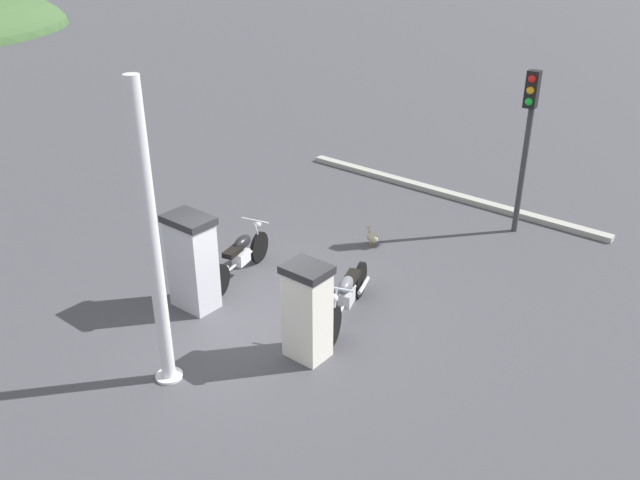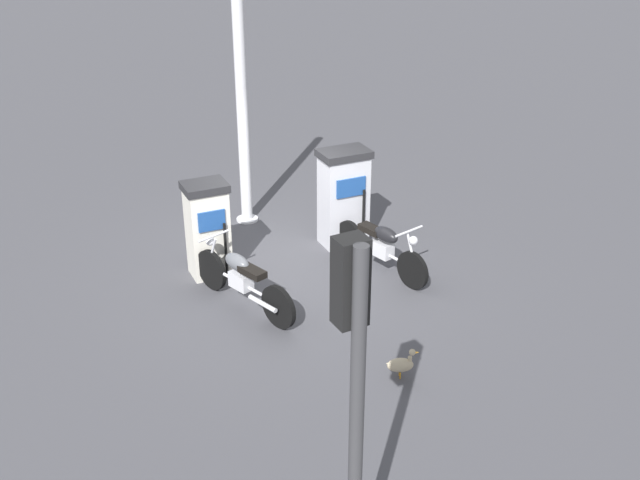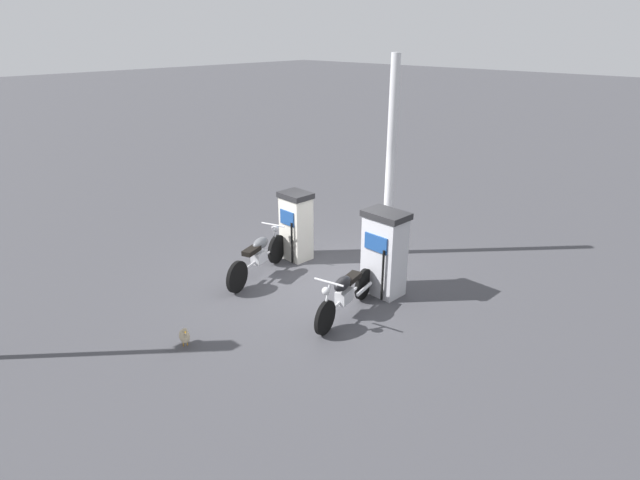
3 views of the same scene
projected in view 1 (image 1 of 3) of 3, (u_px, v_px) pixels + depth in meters
The scene contains 9 objects.
ground_plane at pixel (265, 318), 11.05m from camera, with size 120.00×120.00×0.00m, color #424247.
fuel_pump_near at pixel (307, 311), 9.76m from camera, with size 0.61×0.69×1.56m.
fuel_pump_far at pixel (192, 261), 11.02m from camera, with size 0.64×0.86×1.69m.
motorcycle_near_pump at pixel (347, 296), 10.81m from camera, with size 2.11×0.83×0.96m.
motorcycle_far_pump at pixel (241, 256), 12.09m from camera, with size 2.03×0.65×0.94m.
wandering_duck at pixel (372, 237), 13.36m from camera, with size 0.29×0.41×0.42m.
roadside_traffic_light at pixel (528, 125), 12.99m from camera, with size 0.38×0.24×3.44m.
canopy_support_pole at pixel (153, 248), 8.68m from camera, with size 0.40×0.40×4.42m.
road_edge_kerb at pixel (445, 193), 15.85m from camera, with size 0.70×7.95×0.12m.
Camera 1 is at (-6.96, -6.26, 6.08)m, focal length 36.79 mm.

